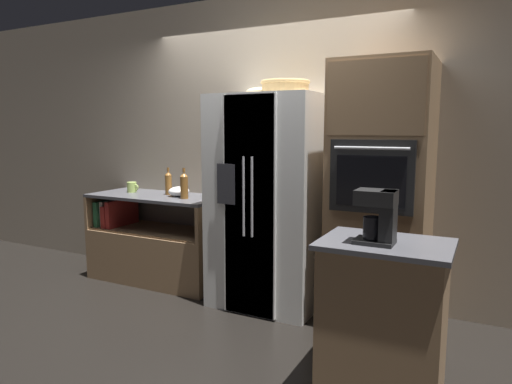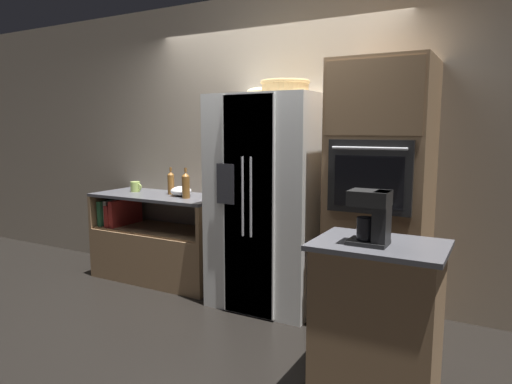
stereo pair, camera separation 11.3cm
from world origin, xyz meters
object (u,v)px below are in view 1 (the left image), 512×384
(fruit_bowl, at_px, (261,91))
(mixing_bowl, at_px, (179,191))
(wicker_basket, at_px, (285,87))
(bottle_tall, at_px, (184,185))
(refrigerator, at_px, (268,202))
(bottle_short, at_px, (168,183))
(coffee_maker, at_px, (380,215))
(wall_oven, at_px, (381,196))
(mug, at_px, (132,187))

(fruit_bowl, distance_m, mixing_bowl, 1.31)
(wicker_basket, relative_size, bottle_tall, 1.38)
(refrigerator, xyz_separation_m, bottle_short, (-1.19, 0.13, 0.09))
(coffee_maker, bearing_deg, bottle_tall, 154.12)
(fruit_bowl, relative_size, bottle_tall, 0.89)
(bottle_short, bearing_deg, wall_oven, -2.87)
(bottle_short, relative_size, mug, 2.01)
(fruit_bowl, height_order, coffee_maker, fruit_bowl)
(refrigerator, height_order, coffee_maker, refrigerator)
(mug, bearing_deg, wicker_basket, -3.56)
(mug, bearing_deg, mixing_bowl, -0.95)
(coffee_maker, bearing_deg, fruit_bowl, 139.44)
(mug, xyz_separation_m, mixing_bowl, (0.62, -0.01, -0.01))
(refrigerator, relative_size, coffee_maker, 6.01)
(wicker_basket, height_order, coffee_maker, wicker_basket)
(wicker_basket, xyz_separation_m, fruit_bowl, (-0.28, 0.11, -0.02))
(refrigerator, relative_size, wicker_basket, 4.49)
(wicker_basket, distance_m, coffee_maker, 1.65)
(bottle_tall, height_order, mug, bottle_tall)
(refrigerator, bearing_deg, bottle_tall, -179.24)
(mug, relative_size, coffee_maker, 0.45)
(refrigerator, distance_m, wall_oven, 0.97)
(refrigerator, distance_m, bottle_short, 1.20)
(bottle_short, xyz_separation_m, coffee_maker, (2.37, -1.15, 0.07))
(fruit_bowl, relative_size, mug, 1.90)
(mixing_bowl, bearing_deg, bottle_short, 165.06)
(bottle_tall, distance_m, coffee_maker, 2.30)
(mixing_bowl, relative_size, coffee_maker, 0.68)
(fruit_bowl, xyz_separation_m, mixing_bowl, (-0.91, -0.00, -0.94))
(wall_oven, xyz_separation_m, mug, (-2.61, 0.08, -0.09))
(bottle_short, bearing_deg, fruit_bowl, -2.12)
(mug, relative_size, mixing_bowl, 0.66)
(bottle_short, bearing_deg, refrigerator, -6.39)
(bottle_short, xyz_separation_m, mug, (-0.46, -0.03, -0.07))
(wicker_basket, xyz_separation_m, bottle_short, (-1.35, 0.15, -0.89))
(bottle_tall, xyz_separation_m, mug, (-0.76, 0.11, -0.08))
(bottle_short, height_order, mug, bottle_short)
(mixing_bowl, bearing_deg, refrigerator, -5.01)
(wicker_basket, distance_m, fruit_bowl, 0.30)
(bottle_tall, distance_m, mug, 0.77)
(bottle_tall, distance_m, mixing_bowl, 0.19)
(bottle_short, relative_size, mixing_bowl, 1.33)
(fruit_bowl, xyz_separation_m, mug, (-1.53, 0.01, -0.94))
(wicker_basket, xyz_separation_m, bottle_tall, (-1.05, 0.00, -0.88))
(fruit_bowl, relative_size, coffee_maker, 0.86)
(bottle_tall, relative_size, mixing_bowl, 1.42)
(bottle_short, height_order, mixing_bowl, bottle_short)
(wall_oven, xyz_separation_m, bottle_short, (-2.16, 0.11, -0.03))
(bottle_short, distance_m, mixing_bowl, 0.18)
(bottle_tall, bearing_deg, fruit_bowl, 7.77)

